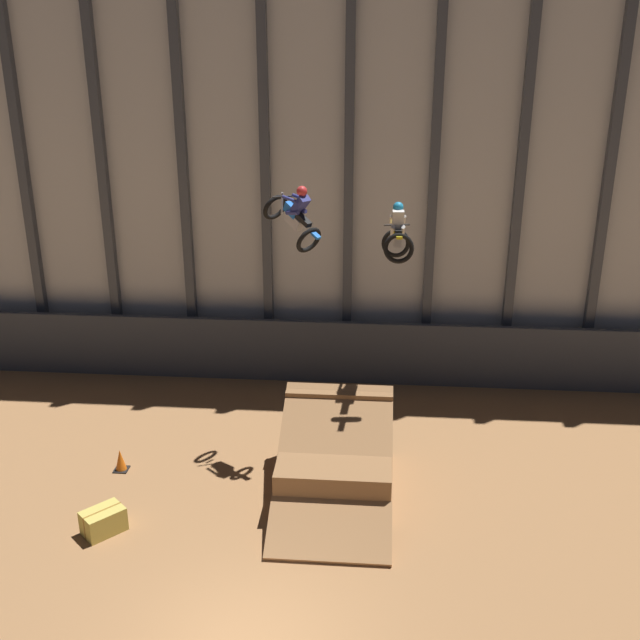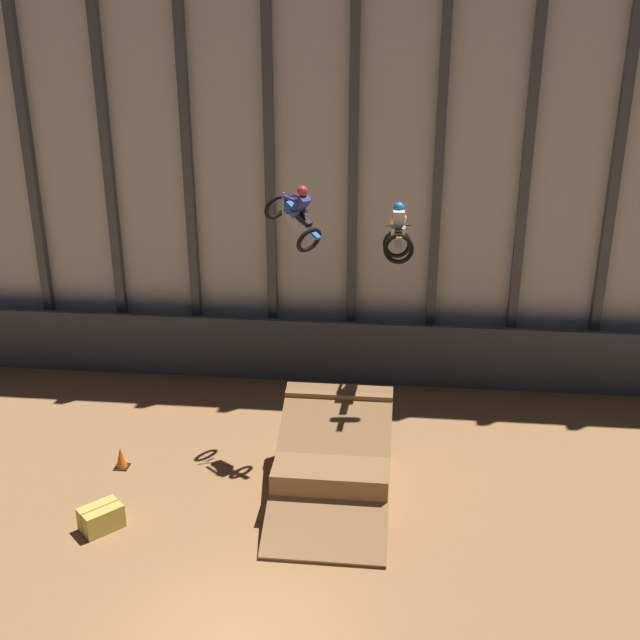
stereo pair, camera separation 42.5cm
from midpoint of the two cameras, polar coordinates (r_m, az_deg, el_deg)
arena_back_wall at (r=23.15m, az=-1.50°, el=10.88°), size 32.00×0.40×12.90m
lower_barrier at (r=23.91m, az=-1.59°, el=-2.38°), size 31.36×0.20×2.05m
dirt_ramp at (r=18.66m, az=0.57°, el=-10.49°), size 2.73×4.57×2.17m
rider_bike_left_air at (r=18.53m, az=-2.61°, el=7.90°), size 1.73×1.67×1.69m
rider_bike_right_air at (r=18.55m, az=5.27°, el=6.36°), size 0.78×1.74×1.56m
traffic_cone_near_ramp at (r=20.15m, az=-15.55°, el=-10.27°), size 0.36×0.36×0.58m
hay_bale_trackside at (r=18.03m, az=-16.85°, el=-14.45°), size 1.05×1.07×0.57m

